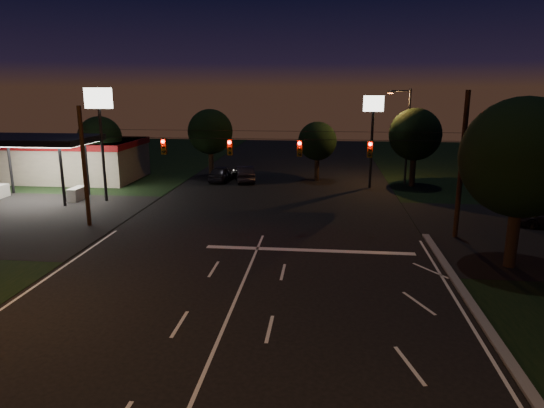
# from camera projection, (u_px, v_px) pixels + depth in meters

# --- Properties ---
(ground) EXTENTS (140.00, 140.00, 0.00)m
(ground) POSITION_uv_depth(u_px,v_px,m) (213.00, 353.00, 17.12)
(ground) COLOR black
(ground) RESTS_ON ground
(stop_bar) EXTENTS (12.00, 0.50, 0.01)m
(stop_bar) POSITION_uv_depth(u_px,v_px,m) (309.00, 250.00, 27.91)
(stop_bar) COLOR silver
(stop_bar) RESTS_ON ground
(utility_pole_right) EXTENTS (0.30, 0.30, 9.00)m
(utility_pole_right) POSITION_uv_depth(u_px,v_px,m) (455.00, 237.00, 30.33)
(utility_pole_right) COLOR black
(utility_pole_right) RESTS_ON ground
(utility_pole_left) EXTENTS (0.28, 0.28, 8.00)m
(utility_pole_left) POSITION_uv_depth(u_px,v_px,m) (90.00, 226.00, 32.88)
(utility_pole_left) COLOR black
(utility_pole_left) RESTS_ON ground
(signal_span) EXTENTS (24.00, 0.40, 1.56)m
(signal_span) POSITION_uv_depth(u_px,v_px,m) (264.00, 147.00, 30.27)
(signal_span) COLOR black
(signal_span) RESTS_ON ground
(gas_station) EXTENTS (14.20, 16.10, 5.25)m
(gas_station) POSITION_uv_depth(u_px,v_px,m) (66.00, 157.00, 48.23)
(gas_station) COLOR gray
(gas_station) RESTS_ON ground
(pole_sign_left_near) EXTENTS (2.20, 0.30, 9.10)m
(pole_sign_left_near) POSITION_uv_depth(u_px,v_px,m) (100.00, 115.00, 38.21)
(pole_sign_left_near) COLOR black
(pole_sign_left_near) RESTS_ON ground
(pole_sign_right) EXTENTS (1.80, 0.30, 8.40)m
(pole_sign_right) POSITION_uv_depth(u_px,v_px,m) (373.00, 120.00, 43.78)
(pole_sign_right) COLOR black
(pole_sign_right) RESTS_ON ground
(street_light_right_far) EXTENTS (2.20, 0.35, 9.00)m
(street_light_right_far) POSITION_uv_depth(u_px,v_px,m) (405.00, 130.00, 45.60)
(street_light_right_far) COLOR black
(street_light_right_far) RESTS_ON ground
(tree_right_near) EXTENTS (6.00, 6.00, 8.76)m
(tree_right_near) POSITION_uv_depth(u_px,v_px,m) (521.00, 159.00, 24.16)
(tree_right_near) COLOR black
(tree_right_near) RESTS_ON ground
(tree_far_a) EXTENTS (4.20, 4.20, 6.42)m
(tree_far_a) POSITION_uv_depth(u_px,v_px,m) (101.00, 139.00, 47.11)
(tree_far_a) COLOR black
(tree_far_a) RESTS_ON ground
(tree_far_b) EXTENTS (4.60, 4.60, 6.98)m
(tree_far_b) POSITION_uv_depth(u_px,v_px,m) (211.00, 132.00, 49.84)
(tree_far_b) COLOR black
(tree_far_b) RESTS_ON ground
(tree_far_c) EXTENTS (3.80, 3.80, 5.86)m
(tree_far_c) POSITION_uv_depth(u_px,v_px,m) (318.00, 142.00, 47.85)
(tree_far_c) COLOR black
(tree_far_c) RESTS_ON ground
(tree_far_d) EXTENTS (4.80, 4.80, 7.30)m
(tree_far_d) POSITION_uv_depth(u_px,v_px,m) (415.00, 135.00, 44.78)
(tree_far_d) COLOR black
(tree_far_d) RESTS_ON ground
(tree_far_e) EXTENTS (4.00, 4.00, 6.18)m
(tree_far_e) POSITION_uv_depth(u_px,v_px,m) (513.00, 146.00, 42.14)
(tree_far_e) COLOR black
(tree_far_e) RESTS_ON ground
(car_oncoming_a) EXTENTS (2.25, 4.67, 1.54)m
(car_oncoming_a) POSITION_uv_depth(u_px,v_px,m) (222.00, 173.00, 48.22)
(car_oncoming_a) COLOR black
(car_oncoming_a) RESTS_ON ground
(car_oncoming_b) EXTENTS (2.82, 4.97, 1.55)m
(car_oncoming_b) POSITION_uv_depth(u_px,v_px,m) (244.00, 174.00, 48.07)
(car_oncoming_b) COLOR black
(car_oncoming_b) RESTS_ON ground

